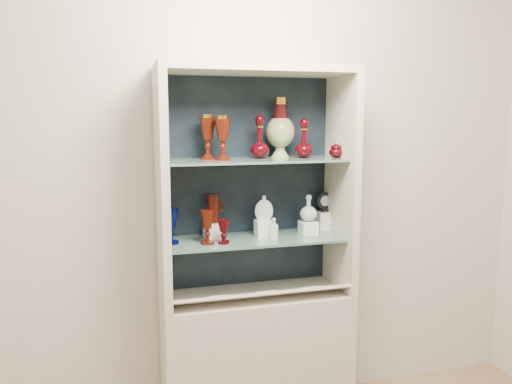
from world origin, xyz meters
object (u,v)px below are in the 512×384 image
object	(u,v)px
ruby_goblet_small	(224,232)
clear_round_decanter	(309,209)
clear_square_bottle	(274,229)
enamel_urn	(280,128)
flat_flask	(264,208)
lidded_bowl	(336,150)
cameo_medallion	(325,202)
ruby_pitcher	(213,209)
ruby_decanter_b	(304,137)
ruby_goblet_tall	(207,227)
pedestal_lamp_right	(223,138)
ruby_decanter_a	(260,134)
cobalt_goblet	(171,226)
pedestal_lamp_left	(208,137)

from	to	relation	value
ruby_goblet_small	clear_round_decanter	bearing A→B (deg)	9.43
ruby_goblet_small	clear_square_bottle	size ratio (longest dim) A/B	1.06
enamel_urn	flat_flask	size ratio (longest dim) A/B	2.32
lidded_bowl	cameo_medallion	xyz separation A→B (m)	(-0.00, 0.14, -0.30)
ruby_goblet_small	ruby_pitcher	world-z (taller)	ruby_pitcher
ruby_decanter_b	flat_flask	distance (m)	0.43
clear_square_bottle	clear_round_decanter	world-z (taller)	clear_round_decanter
clear_square_bottle	flat_flask	distance (m)	0.13
ruby_goblet_tall	cameo_medallion	world-z (taller)	cameo_medallion
pedestal_lamp_right	ruby_goblet_tall	bearing A→B (deg)	-162.27
enamel_urn	lidded_bowl	bearing A→B (deg)	-19.77
pedestal_lamp_right	lidded_bowl	distance (m)	0.62
ruby_decanter_a	cobalt_goblet	world-z (taller)	ruby_decanter_a
pedestal_lamp_left	ruby_pitcher	bearing A→B (deg)	40.81
ruby_decanter_b	lidded_bowl	bearing A→B (deg)	-10.16
cobalt_goblet	ruby_goblet_small	size ratio (longest dim) A/B	1.48
cobalt_goblet	clear_square_bottle	distance (m)	0.53
flat_flask	clear_square_bottle	bearing A→B (deg)	-52.66
clear_square_bottle	cameo_medallion	xyz separation A→B (m)	(0.35, 0.16, 0.10)
pedestal_lamp_left	ruby_decanter_b	xyz separation A→B (m)	(0.51, -0.05, -0.00)
enamel_urn	ruby_decanter_a	bearing A→B (deg)	-162.48
pedestal_lamp_left	clear_round_decanter	xyz separation A→B (m)	(0.54, -0.04, -0.39)
flat_flask	cobalt_goblet	bearing A→B (deg)	-168.46
lidded_bowl	ruby_goblet_tall	bearing A→B (deg)	-178.50
ruby_decanter_b	clear_round_decanter	distance (m)	0.39
pedestal_lamp_left	lidded_bowl	size ratio (longest dim) A/B	2.67
pedestal_lamp_right	cobalt_goblet	bearing A→B (deg)	174.81
pedestal_lamp_left	ruby_goblet_small	bearing A→B (deg)	-65.52
ruby_goblet_tall	enamel_urn	bearing A→B (deg)	15.76
enamel_urn	ruby_goblet_tall	size ratio (longest dim) A/B	1.85
ruby_goblet_small	cobalt_goblet	bearing A→B (deg)	164.97
lidded_bowl	enamel_urn	bearing A→B (deg)	160.23
ruby_decanter_a	ruby_pitcher	size ratio (longest dim) A/B	1.68
ruby_goblet_small	clear_round_decanter	world-z (taller)	clear_round_decanter
ruby_goblet_small	pedestal_lamp_right	bearing A→B (deg)	78.10
ruby_decanter_a	flat_flask	distance (m)	0.39
ruby_decanter_a	pedestal_lamp_left	bearing A→B (deg)	175.28
enamel_urn	cobalt_goblet	xyz separation A→B (m)	(-0.60, -0.07, -0.49)
pedestal_lamp_left	lidded_bowl	distance (m)	0.69
enamel_urn	cobalt_goblet	bearing A→B (deg)	-173.67
ruby_goblet_small	enamel_urn	bearing A→B (deg)	21.56
clear_square_bottle	flat_flask	world-z (taller)	flat_flask
ruby_decanter_b	flat_flask	bearing A→B (deg)	175.61
cameo_medallion	pedestal_lamp_left	bearing A→B (deg)	174.04
enamel_urn	cobalt_goblet	size ratio (longest dim) A/B	1.76
ruby_goblet_small	clear_square_bottle	distance (m)	0.27
ruby_decanter_b	cameo_medallion	world-z (taller)	ruby_decanter_b
ruby_decanter_b	lidded_bowl	xyz separation A→B (m)	(0.17, -0.03, -0.07)
ruby_decanter_b	ruby_goblet_tall	distance (m)	0.70
ruby_goblet_small	cameo_medallion	bearing A→B (deg)	15.35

